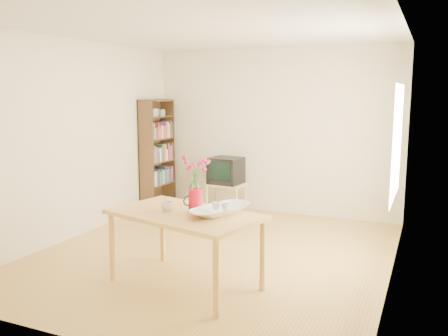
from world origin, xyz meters
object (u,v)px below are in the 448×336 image
at_px(table, 185,220).
at_px(pitcher, 195,201).
at_px(mug, 167,206).
at_px(bowl, 220,192).
at_px(television, 226,170).

distance_m(table, pitcher, 0.21).
height_order(table, mug, mug).
bearing_deg(table, mug, -166.41).
height_order(table, bowl, bowl).
distance_m(pitcher, bowl, 0.28).
height_order(bowl, television, bowl).
distance_m(table, mug, 0.23).
bearing_deg(mug, pitcher, -151.52).
xyz_separation_m(table, mug, (-0.20, 0.00, 0.12)).
distance_m(mug, bowl, 0.57).
relative_size(table, television, 3.12).
bearing_deg(bowl, table, -164.68).
relative_size(pitcher, bowl, 0.50).
bearing_deg(pitcher, television, 140.31).
xyz_separation_m(pitcher, mug, (-0.28, -0.06, -0.06)).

